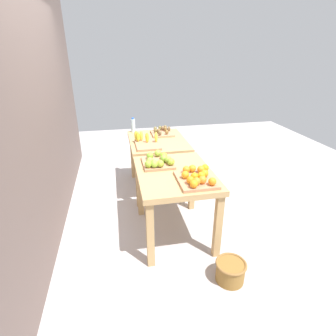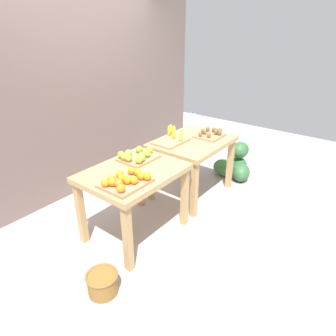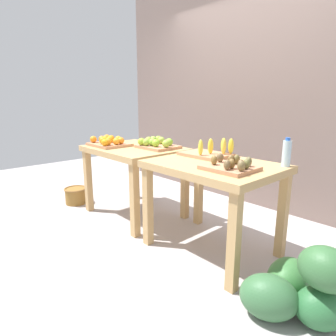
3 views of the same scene
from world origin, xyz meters
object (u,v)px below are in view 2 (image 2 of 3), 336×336
at_px(display_table_left, 134,180).
at_px(kiwi_bin, 210,134).
at_px(apple_bin, 137,156).
at_px(water_bottle, 193,120).
at_px(watermelon_pile, 235,164).
at_px(wicker_basket, 103,283).
at_px(orange_bin, 126,181).
at_px(banana_crate, 172,139).
at_px(display_table_right, 193,148).

distance_m(display_table_left, kiwi_bin, 1.38).
relative_size(apple_bin, water_bottle, 1.87).
xyz_separation_m(watermelon_pile, wicker_basket, (-2.78, -0.10, -0.08)).
xyz_separation_m(display_table_left, orange_bin, (-0.26, -0.16, 0.16)).
distance_m(apple_bin, watermelon_pile, 1.92).
height_order(kiwi_bin, wicker_basket, kiwi_bin).
bearing_deg(wicker_basket, kiwi_bin, 6.33).
bearing_deg(watermelon_pile, apple_bin, 167.59).
height_order(banana_crate, kiwi_bin, banana_crate).
xyz_separation_m(display_table_left, banana_crate, (0.91, 0.19, 0.15)).
xyz_separation_m(banana_crate, water_bottle, (0.67, 0.12, 0.07)).
xyz_separation_m(orange_bin, wicker_basket, (-0.54, -0.19, -0.72)).
xyz_separation_m(kiwi_bin, water_bottle, (0.21, 0.42, 0.07)).
bearing_deg(banana_crate, display_table_right, -40.89).
xyz_separation_m(display_table_right, watermelon_pile, (0.86, -0.25, -0.48)).
bearing_deg(display_table_left, water_bottle, 11.09).
xyz_separation_m(display_table_right, orange_bin, (-1.38, -0.16, 0.16)).
bearing_deg(banana_crate, wicker_basket, -162.59).
distance_m(banana_crate, watermelon_pile, 1.32).
bearing_deg(watermelon_pile, display_table_right, 163.98).
height_order(orange_bin, banana_crate, banana_crate).
bearing_deg(banana_crate, orange_bin, -163.62).
height_order(display_table_left, banana_crate, banana_crate).
bearing_deg(display_table_right, wicker_basket, -169.68).
distance_m(apple_bin, kiwi_bin, 1.18).
height_order(apple_bin, kiwi_bin, apple_bin).
xyz_separation_m(display_table_right, banana_crate, (-0.21, 0.19, 0.15)).
bearing_deg(watermelon_pile, water_bottle, 125.84).
bearing_deg(banana_crate, apple_bin, -176.34).
bearing_deg(orange_bin, display_table_left, 30.98).
bearing_deg(display_table_left, banana_crate, 11.57).
xyz_separation_m(display_table_left, watermelon_pile, (1.98, -0.25, -0.48)).
relative_size(watermelon_pile, wicker_basket, 2.31).
bearing_deg(water_bottle, wicker_basket, -164.52).
distance_m(orange_bin, banana_crate, 1.22).
bearing_deg(apple_bin, banana_crate, 3.66).
relative_size(display_table_left, display_table_right, 1.00).
xyz_separation_m(display_table_right, kiwi_bin, (0.24, -0.11, 0.15)).
height_order(kiwi_bin, watermelon_pile, kiwi_bin).
distance_m(display_table_left, water_bottle, 1.62).
xyz_separation_m(orange_bin, water_bottle, (1.84, 0.47, 0.06)).
relative_size(display_table_left, kiwi_bin, 2.85).
bearing_deg(water_bottle, orange_bin, -165.75).
xyz_separation_m(display_table_right, wicker_basket, (-1.92, -0.35, -0.56)).
height_order(display_table_left, wicker_basket, display_table_left).
distance_m(orange_bin, wicker_basket, 0.92).
xyz_separation_m(display_table_left, apple_bin, (0.22, 0.14, 0.16)).
bearing_deg(wicker_basket, water_bottle, 15.48).
relative_size(display_table_right, wicker_basket, 3.63).
relative_size(kiwi_bin, watermelon_pile, 0.55).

